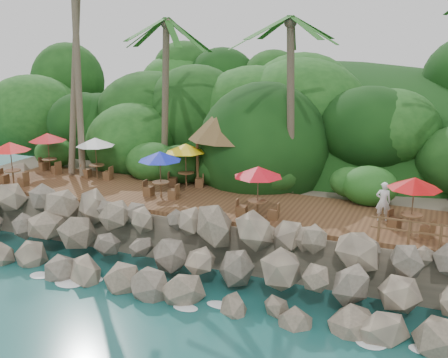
% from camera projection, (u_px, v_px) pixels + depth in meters
% --- Properties ---
extents(ground, '(140.00, 140.00, 0.00)m').
position_uv_depth(ground, '(164.00, 301.00, 20.41)').
color(ground, '#19514F').
rests_on(ground, ground).
extents(land_base, '(32.00, 25.20, 2.10)m').
position_uv_depth(land_base, '(284.00, 177.00, 34.36)').
color(land_base, gray).
rests_on(land_base, ground).
extents(jungle_hill, '(44.80, 28.00, 15.40)m').
position_uv_depth(jungle_hill, '(311.00, 167.00, 41.30)').
color(jungle_hill, '#143811').
rests_on(jungle_hill, ground).
extents(seawall, '(29.00, 4.00, 2.30)m').
position_uv_depth(seawall, '(186.00, 254.00, 21.89)').
color(seawall, gray).
rests_on(seawall, ground).
extents(terrace, '(26.00, 5.00, 0.20)m').
position_uv_depth(terrace, '(224.00, 203.00, 25.18)').
color(terrace, brown).
rests_on(terrace, land_base).
extents(jungle_foliage, '(44.00, 16.00, 12.00)m').
position_uv_depth(jungle_foliage, '(279.00, 197.00, 33.75)').
color(jungle_foliage, '#143811').
rests_on(jungle_foliage, ground).
extents(foam_line, '(25.20, 0.80, 0.06)m').
position_uv_depth(foam_line, '(167.00, 297.00, 20.67)').
color(foam_line, white).
rests_on(foam_line, ground).
extents(palapa, '(4.72, 4.72, 4.60)m').
position_uv_depth(palapa, '(233.00, 118.00, 27.58)').
color(palapa, brown).
rests_on(palapa, ground).
extents(dining_clusters, '(25.40, 5.31, 2.29)m').
position_uv_depth(dining_clusters, '(217.00, 162.00, 24.84)').
color(dining_clusters, brown).
rests_on(dining_clusters, terrace).
extents(waiter, '(0.69, 0.52, 1.70)m').
position_uv_depth(waiter, '(383.00, 201.00, 22.30)').
color(waiter, white).
rests_on(waiter, terrace).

